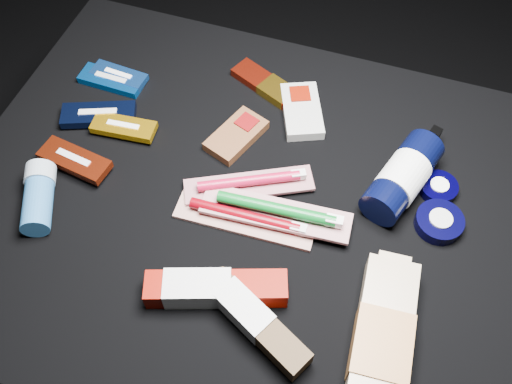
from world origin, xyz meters
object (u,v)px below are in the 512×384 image
(lotion_bottle, at_px, (403,177))
(deodorant_stick, at_px, (38,197))
(toothpaste_carton_red, at_px, (210,289))
(bodywash_bottle, at_px, (383,335))

(lotion_bottle, xyz_separation_m, deodorant_stick, (-0.55, -0.22, -0.01))
(deodorant_stick, distance_m, toothpaste_carton_red, 0.33)
(lotion_bottle, relative_size, deodorant_stick, 1.68)
(deodorant_stick, height_order, toothpaste_carton_red, deodorant_stick)
(deodorant_stick, bearing_deg, bodywash_bottle, -30.33)
(lotion_bottle, xyz_separation_m, bodywash_bottle, (0.02, -0.27, -0.01))
(bodywash_bottle, height_order, toothpaste_carton_red, bodywash_bottle)
(bodywash_bottle, xyz_separation_m, toothpaste_carton_red, (-0.26, -0.01, -0.00))
(bodywash_bottle, xyz_separation_m, deodorant_stick, (-0.58, 0.05, 0.00))
(bodywash_bottle, relative_size, toothpaste_carton_red, 1.09)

